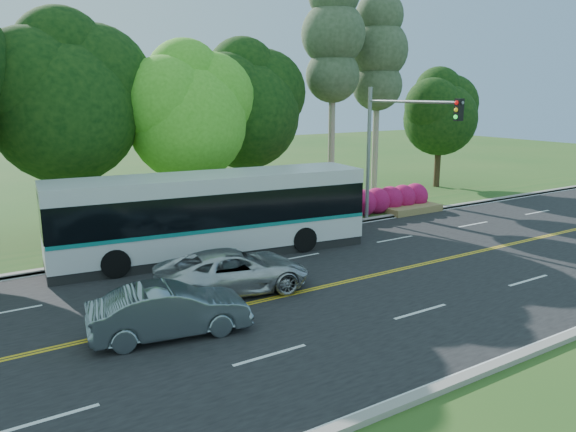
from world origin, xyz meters
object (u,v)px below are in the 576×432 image
traffic_signal (394,135)px  suv (233,271)px  sedan (170,310)px  transit_bus (211,215)px

traffic_signal → suv: size_ratio=1.32×
sedan → suv: bearing=-45.3°
sedan → transit_bus: bearing=-24.1°
suv → traffic_signal: bearing=-61.3°
traffic_signal → suv: traffic_signal is taller
suv → transit_bus: bearing=-7.9°
transit_bus → sedan: transit_bus is taller
traffic_signal → sedan: bearing=-156.1°
sedan → suv: 3.84m
transit_bus → suv: 4.76m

